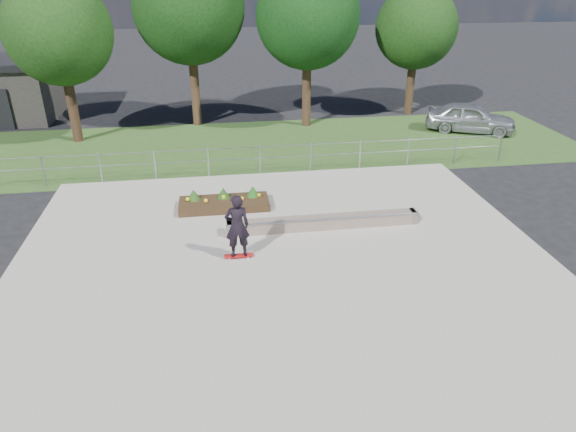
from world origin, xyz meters
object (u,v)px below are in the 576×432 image
object	(u,v)px
planter_bed	(224,202)
grind_ledge	(323,222)
skateboarder	(237,226)
parked_car	(470,117)

from	to	relation	value
planter_bed	grind_ledge	bearing A→B (deg)	-34.14
planter_bed	skateboarder	bearing A→B (deg)	-85.44
grind_ledge	skateboarder	distance (m)	3.17
parked_car	skateboarder	bearing A→B (deg)	156.51
grind_ledge	planter_bed	size ratio (longest dim) A/B	2.00
skateboarder	grind_ledge	bearing A→B (deg)	27.50
planter_bed	parked_car	size ratio (longest dim) A/B	0.72
grind_ledge	parked_car	bearing A→B (deg)	44.60
grind_ledge	planter_bed	distance (m)	3.62
planter_bed	parked_car	distance (m)	14.21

